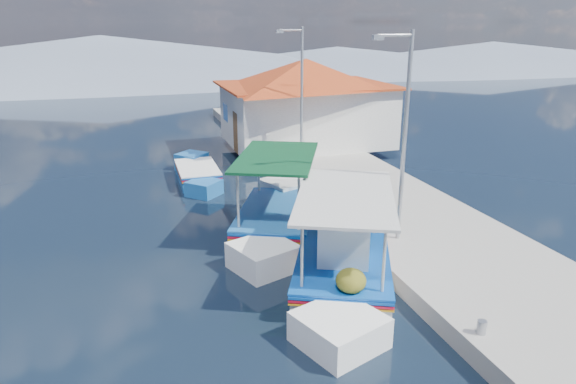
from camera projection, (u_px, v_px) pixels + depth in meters
name	position (u px, v px, depth m)	size (l,w,h in m)	color
ground	(268.00, 311.00, 12.58)	(160.00, 160.00, 0.00)	black
quay	(376.00, 200.00, 19.61)	(5.00, 44.00, 0.50)	gray
bollards	(332.00, 202.00, 18.21)	(0.20, 17.20, 0.30)	#A5A8AD
main_caique	(341.00, 262.00, 13.94)	(4.62, 7.55, 2.74)	white
caique_green_canopy	(275.00, 219.00, 17.20)	(4.34, 7.10, 2.91)	white
caique_blue_hull	(197.00, 175.00, 22.74)	(1.72, 5.69, 1.01)	#1D62AE
harbor_building	(306.00, 100.00, 27.06)	(10.49, 10.49, 4.40)	white
lamp_post_near	(402.00, 128.00, 14.46)	(1.21, 0.14, 6.00)	#A5A8AD
lamp_post_far	(300.00, 90.00, 22.62)	(1.21, 0.14, 6.00)	#A5A8AD
mountain_ridge	(200.00, 61.00, 64.53)	(171.40, 96.00, 5.50)	slate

